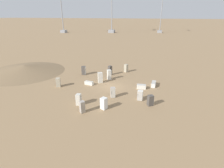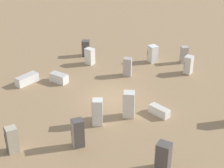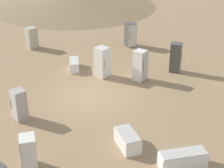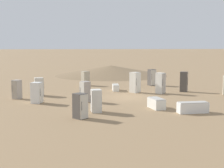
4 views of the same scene
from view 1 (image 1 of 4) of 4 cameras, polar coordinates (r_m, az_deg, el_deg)
name	(u,v)px [view 1 (image 1 of 4)]	position (r m, az deg, el deg)	size (l,w,h in m)	color
ground_plane	(111,87)	(29.21, -0.22, -0.87)	(1000.00, 1000.00, 0.00)	#937551
dirt_mound	(25,69)	(40.91, -26.56, 4.54)	(16.13, 16.13, 1.42)	#7F6647
power_pylon_0	(161,20)	(122.58, 15.61, 19.42)	(8.64, 2.96, 24.69)	gray
power_pylon_1	(112,17)	(118.49, -0.11, 21.04)	(10.82, 3.71, 30.91)	gray
power_pylon_2	(62,19)	(122.60, -15.87, 19.84)	(9.73, 3.33, 27.79)	gray
discarded_fridge_0	(89,83)	(30.22, -7.51, 0.33)	(0.79, 1.58, 0.59)	silver
discarded_fridge_1	(150,100)	(23.62, 12.44, -5.25)	(0.90, 0.93, 1.46)	#4C4742
discarded_fridge_2	(140,95)	(24.77, 9.17, -3.68)	(0.64, 0.74, 1.44)	silver
discarded_fridge_3	(104,103)	(22.29, -2.66, -6.32)	(0.94, 0.92, 1.53)	white
discarded_fridge_4	(79,99)	(23.67, -10.83, -4.97)	(0.81, 0.68, 1.52)	beige
discarded_fridge_5	(110,70)	(34.65, -0.64, 4.45)	(0.88, 0.84, 1.84)	#4C4742
discarded_fridge_6	(109,75)	(32.21, -0.91, 3.07)	(0.91, 0.93, 1.83)	silver
discarded_fridge_7	(154,84)	(30.22, 13.43, 0.00)	(1.93, 0.73, 0.69)	white
discarded_fridge_8	(58,82)	(30.27, -17.14, 0.50)	(0.91, 0.88, 1.53)	#B2A88E
discarded_fridge_9	(126,68)	(36.61, 4.61, 5.18)	(0.86, 0.82, 1.65)	#B2A88E
discarded_fridge_10	(141,87)	(28.73, 9.58, -0.84)	(0.84, 1.51, 0.70)	silver
discarded_fridge_11	(113,92)	(25.27, 0.27, -2.74)	(0.82, 0.84, 1.53)	#A89E93
discarded_fridge_12	(100,78)	(30.70, -3.86, 2.07)	(1.00, 1.03, 1.84)	beige
discarded_fridge_13	(82,107)	(21.79, -9.67, -7.39)	(0.82, 0.82, 1.51)	#A89E93
discarded_fridge_14	(84,70)	(35.28, -9.19, 4.38)	(0.77, 0.87, 1.72)	#4C4742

